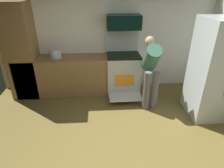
{
  "coord_description": "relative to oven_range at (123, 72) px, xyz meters",
  "views": [
    {
      "loc": [
        -0.16,
        -2.25,
        2.36
      ],
      "look_at": [
        0.0,
        0.3,
        1.05
      ],
      "focal_mm": 30.85,
      "sensor_mm": 36.0,
      "label": 1
    }
  ],
  "objects": [
    {
      "name": "lower_cabinet_run",
      "position": [
        -1.27,
        0.02,
        -0.06
      ],
      "size": [
        2.4,
        0.6,
        0.9
      ],
      "primitive_type": "cube",
      "color": "olive",
      "rests_on": "ground"
    },
    {
      "name": "person_cook",
      "position": [
        0.49,
        -0.66,
        0.36
      ],
      "size": [
        0.31,
        0.63,
        1.45
      ],
      "color": "#5B5B5B",
      "rests_on": "ground"
    },
    {
      "name": "stock_pot",
      "position": [
        -1.54,
        0.02,
        0.49
      ],
      "size": [
        0.26,
        0.26,
        0.19
      ],
      "primitive_type": "cylinder",
      "color": "#AEC0BF",
      "rests_on": "lower_cabinet_run"
    },
    {
      "name": "cabinet_column",
      "position": [
        -2.27,
        0.02,
        0.54
      ],
      "size": [
        0.6,
        0.6,
        2.1
      ],
      "primitive_type": "cube",
      "color": "olive",
      "rests_on": "ground"
    },
    {
      "name": "microwave",
      "position": [
        -0.0,
        0.1,
        1.15
      ],
      "size": [
        0.74,
        0.38,
        0.31
      ],
      "primitive_type": "cube",
      "color": "black",
      "rests_on": "oven_range"
    },
    {
      "name": "refrigerator",
      "position": [
        1.66,
        -1.04,
        0.44
      ],
      "size": [
        0.86,
        0.79,
        1.9
      ],
      "color": "silver",
      "rests_on": "ground"
    },
    {
      "name": "ground_plane",
      "position": [
        -0.37,
        -1.96,
        -0.52
      ],
      "size": [
        5.2,
        4.8,
        0.02
      ],
      "primitive_type": "cube",
      "color": "brown"
    },
    {
      "name": "wall_back",
      "position": [
        -0.37,
        0.38,
        0.79
      ],
      "size": [
        5.2,
        0.12,
        2.6
      ],
      "primitive_type": "cube",
      "color": "silver",
      "rests_on": "ground"
    },
    {
      "name": "oven_range",
      "position": [
        0.0,
        0.0,
        0.0
      ],
      "size": [
        0.76,
        1.04,
        1.5
      ],
      "color": "#B8BEBA",
      "rests_on": "ground"
    }
  ]
}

